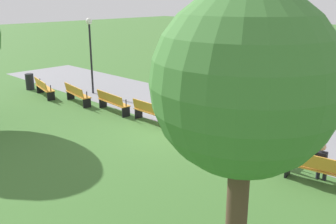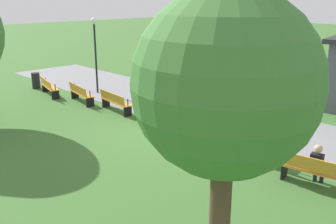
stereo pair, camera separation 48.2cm
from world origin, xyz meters
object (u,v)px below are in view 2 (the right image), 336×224
bench_0 (49,86)px  tree_0 (226,86)px  bench_1 (80,93)px  bench_4 (197,126)px  bench_3 (153,112)px  trash_bin (36,81)px  bench_2 (115,101)px  bench_6 (318,172)px  lamp_post (95,41)px  person_seated (317,164)px  bench_5 (250,145)px

bench_0 → tree_0: bearing=-3.9°
bench_1 → bench_4: (7.08, 0.44, 0.00)m
bench_3 → bench_1: bearing=-172.8°
bench_1 → trash_bin: (-4.31, -0.19, -0.04)m
bench_2 → trash_bin: 6.67m
bench_6 → lamp_post: 13.25m
bench_0 → person_seated: size_ratio=1.69×
lamp_post → bench_2: bearing=-22.0°
bench_3 → lamp_post: (-5.86, 1.27, 2.22)m
bench_5 → person_seated: (2.24, -0.17, 0.16)m
bench_6 → lamp_post: bearing=163.5°
bench_0 → bench_3: (7.04, 0.89, 0.00)m
bench_1 → person_seated: bearing=9.6°
bench_0 → person_seated: person_seated is taller
tree_0 → bench_5: bearing=119.3°
bench_4 → person_seated: size_ratio=1.66×
bench_0 → bench_1: bearing=23.4°
tree_0 → trash_bin: (-16.61, 4.59, -3.21)m
bench_3 → bench_5: bearing=0.0°
bench_3 → bench_2: bearing=-174.6°
bench_2 → trash_bin: bearing=-170.4°
bench_4 → bench_6: size_ratio=0.98×
trash_bin → lamp_post: bearing=31.1°
bench_0 → person_seated: (14.01, 0.57, 0.16)m
bench_2 → person_seated: bearing=4.4°
bench_0 → lamp_post: 3.31m
bench_0 → lamp_post: bearing=74.0°
bench_3 → trash_bin: bench_3 is taller
bench_4 → lamp_post: size_ratio=0.52×
tree_0 → lamp_post: size_ratio=1.32×
bench_1 → bench_3: bearing=14.4°
trash_bin → bench_0: bearing=-7.2°
bench_4 → tree_0: 8.04m
bench_2 → bench_0: bearing=-165.6°
bench_2 → bench_4: (4.73, 0.15, 0.00)m
person_seated → bench_2: bearing=170.0°
bench_1 → lamp_post: size_ratio=0.52×
bench_6 → tree_0: tree_0 is taller
bench_5 → person_seated: size_ratio=1.68×
bench_3 → bench_5: size_ratio=0.99×
bench_0 → bench_6: bearing=14.4°
bench_0 → bench_2: bearing=21.6°
bench_4 → person_seated: bearing=-5.7°
person_seated → tree_0: (0.61, -4.91, 3.01)m
bench_0 → bench_6: same height
lamp_post → trash_bin: 4.33m
bench_3 → bench_0: bearing=-171.0°
bench_6 → trash_bin: size_ratio=2.33×
person_seated → trash_bin: (-16.00, -0.32, -0.20)m
bench_1 → bench_5: bearing=10.8°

